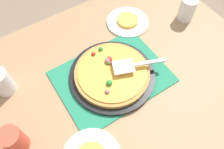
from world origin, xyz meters
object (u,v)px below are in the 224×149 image
(cup_far, at_px, (187,9))
(pizza, at_px, (112,73))
(pizza_pan, at_px, (112,75))
(cup_corner, at_px, (2,82))
(pizza_server, at_px, (134,65))
(cup_near, at_px, (14,140))
(plate_near_left, at_px, (128,22))
(served_slice_left, at_px, (128,20))

(cup_far, bearing_deg, pizza, -169.32)
(pizza_pan, relative_size, cup_corner, 3.17)
(cup_corner, distance_m, pizza_server, 0.56)
(pizza_pan, bearing_deg, cup_near, -172.26)
(plate_near_left, bearing_deg, cup_far, -26.58)
(plate_near_left, distance_m, pizza_server, 0.32)
(served_slice_left, relative_size, cup_far, 0.92)
(pizza, relative_size, plate_near_left, 1.50)
(pizza_pan, bearing_deg, pizza, 107.05)
(pizza_server, bearing_deg, pizza, 157.87)
(served_slice_left, distance_m, pizza_server, 0.32)
(pizza, xyz_separation_m, pizza_server, (0.09, -0.04, 0.03))
(plate_near_left, bearing_deg, pizza_server, -120.48)
(cup_near, relative_size, cup_far, 1.00)
(cup_far, bearing_deg, served_slice_left, 153.42)
(pizza_server, bearing_deg, served_slice_left, 59.52)
(cup_near, bearing_deg, plate_near_left, 22.91)
(pizza_pan, height_order, cup_corner, cup_corner)
(cup_near, height_order, cup_far, same)
(served_slice_left, bearing_deg, pizza, -136.83)
(cup_near, xyz_separation_m, cup_far, (0.98, 0.16, 0.00))
(plate_near_left, bearing_deg, pizza_pan, -136.69)
(pizza, bearing_deg, pizza_pan, -72.95)
(cup_corner, relative_size, pizza_server, 0.52)
(pizza_pan, distance_m, served_slice_left, 0.35)
(plate_near_left, xyz_separation_m, served_slice_left, (0.00, 0.00, 0.01))
(cup_far, bearing_deg, cup_near, -170.62)
(pizza, xyz_separation_m, cup_near, (-0.46, -0.06, 0.03))
(served_slice_left, relative_size, pizza_server, 0.48)
(plate_near_left, height_order, pizza_server, pizza_server)
(pizza_pan, height_order, pizza, pizza)
(pizza_pan, bearing_deg, cup_corner, 154.84)
(pizza_server, bearing_deg, cup_far, 17.39)
(pizza_pan, xyz_separation_m, cup_corner, (-0.41, 0.19, 0.05))
(plate_near_left, distance_m, cup_corner, 0.67)
(cup_far, distance_m, pizza_server, 0.46)
(cup_near, bearing_deg, cup_corner, 80.53)
(cup_near, distance_m, pizza_server, 0.55)
(cup_near, bearing_deg, served_slice_left, 22.91)
(cup_near, xyz_separation_m, pizza_server, (0.55, 0.03, 0.01))
(plate_near_left, relative_size, cup_corner, 1.83)
(cup_near, bearing_deg, pizza_server, 2.72)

